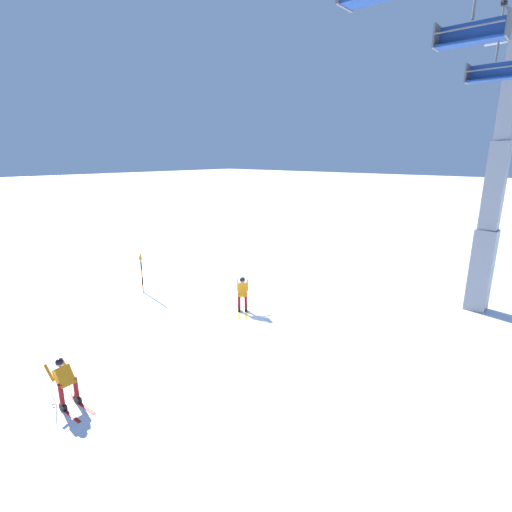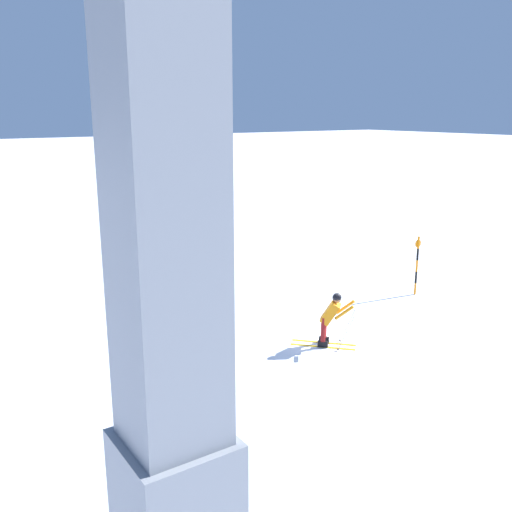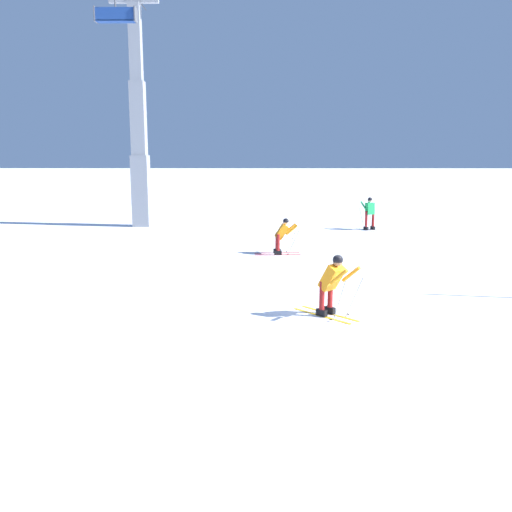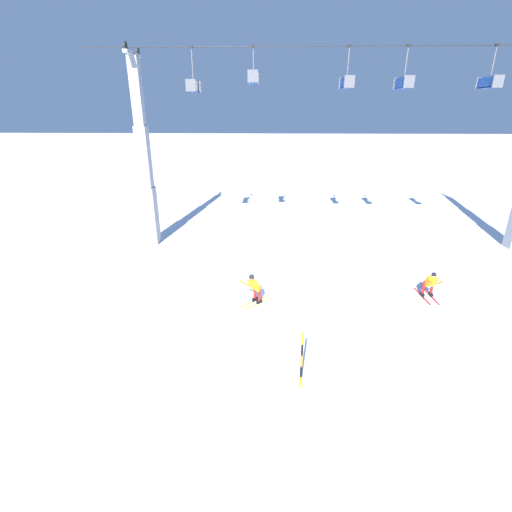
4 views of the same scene
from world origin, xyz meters
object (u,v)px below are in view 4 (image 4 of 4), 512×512
Objects in this scene: skier_carving_main at (254,286)px; chairlift_seat_nearest at (192,85)px; lift_tower_near at (145,170)px; chairlift_seat_middle at (345,82)px; chairlift_seat_farthest at (488,82)px; chairlift_seat_fourth at (402,82)px; skier_distant_uphill at (430,283)px; trail_marker_pole at (302,359)px; chairlift_seat_second at (252,77)px.

chairlift_seat_nearest reaches higher than skier_carving_main.
lift_tower_near reaches higher than chairlift_seat_middle.
chairlift_seat_nearest and chairlift_seat_farthest have the same top height.
chairlift_seat_farthest is (20.05, 0.00, 5.01)m from lift_tower_near.
chairlift_seat_middle is 3.20m from chairlift_seat_fourth.
chairlift_seat_middle reaches higher than skier_distant_uphill.
chairlift_seat_nearest is at bearing 112.62° from trail_marker_pole.
lift_tower_near is at bearing 180.00° from chairlift_seat_middle.
skier_carving_main is 0.76× the size of chairlift_seat_middle.
chairlift_seat_middle is (8.78, 0.00, 0.15)m from chairlift_seat_nearest.
chairlift_seat_fourth is 1.00× the size of chairlift_seat_farthest.
chairlift_seat_second is at bearing 0.00° from lift_tower_near.
skier_carving_main is 0.76× the size of chairlift_seat_farthest.
trail_marker_pole is at bearing -102.89° from chairlift_seat_middle.
chairlift_seat_farthest is 19.60m from trail_marker_pole.
trail_marker_pole is (-3.11, -13.60, -8.76)m from chairlift_seat_middle.
chairlift_seat_second is 0.87× the size of chairlift_seat_fourth.
chairlift_seat_fourth is at bearing 0.00° from chairlift_seat_second.
chairlift_seat_fourth is (15.31, 0.00, 5.00)m from lift_tower_near.
lift_tower_near is (-7.24, 8.12, 3.97)m from skier_carving_main.
chairlift_seat_farthest is at bearing 0.00° from lift_tower_near.
skier_distant_uphill is (15.59, -7.22, -4.07)m from lift_tower_near.
chairlift_seat_second reaches higher than skier_carving_main.
chairlift_seat_farthest is at bearing 32.36° from skier_carving_main.
chairlift_seat_middle is at bearing 77.11° from trail_marker_pole.
chairlift_seat_nearest is at bearing -180.00° from chairlift_seat_second.
chairlift_seat_second is at bearing 0.00° from chairlift_seat_nearest.
lift_tower_near reaches higher than trail_marker_pole.
chairlift_seat_second is 5.31m from chairlift_seat_middle.
trail_marker_pole is (1.75, -5.49, 0.24)m from skier_carving_main.
skier_distant_uphill is (3.49, -7.22, -9.09)m from chairlift_seat_middle.
skier_carving_main is 0.80× the size of trail_marker_pole.
chairlift_seat_nearest is 1.08× the size of chairlift_seat_middle.
chairlift_seat_second is 8.52m from chairlift_seat_fourth.
lift_tower_near reaches higher than chairlift_seat_farthest.
skier_carving_main is 0.93× the size of skier_distant_uphill.
chairlift_seat_middle is 1.00× the size of chairlift_seat_farthest.
skier_carving_main is 14.54m from chairlift_seat_fourth.
skier_carving_main is 12.32m from chairlift_seat_second.
lift_tower_near is 13.10m from chairlift_seat_middle.
chairlift_seat_nearest is (-3.92, 8.12, 8.84)m from skier_carving_main.
trail_marker_pole is at bearing -56.55° from lift_tower_near.
trail_marker_pole reaches higher than skier_distant_uphill.
lift_tower_near is 5.37× the size of chairlift_seat_middle.
chairlift_seat_fourth is (8.51, 0.00, -0.28)m from chairlift_seat_second.
lift_tower_near reaches higher than chairlift_seat_fourth.
chairlift_seat_middle and chairlift_seat_fourth have the same top height.
chairlift_seat_farthest is 1.06× the size of trail_marker_pole.
chairlift_seat_fourth is (11.99, 0.00, 0.13)m from chairlift_seat_nearest.
trail_marker_pole is at bearing -129.12° from chairlift_seat_farthest.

